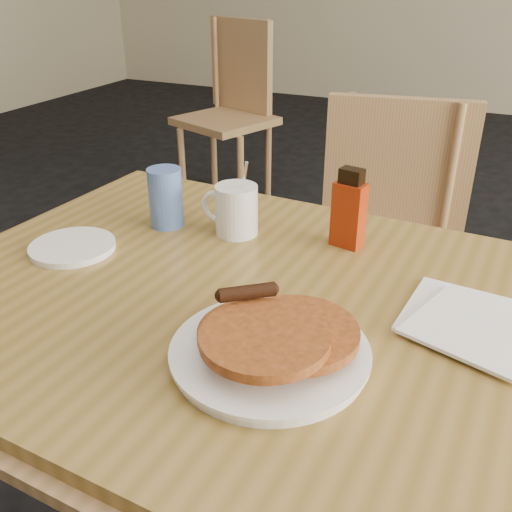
% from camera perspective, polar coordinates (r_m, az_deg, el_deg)
% --- Properties ---
extents(main_table, '(1.33, 0.94, 0.75)m').
position_cam_1_polar(main_table, '(0.95, 2.81, -6.82)').
color(main_table, olive).
rests_on(main_table, floor).
extents(chair_main_far, '(0.48, 0.48, 0.92)m').
position_cam_1_polar(chair_main_far, '(1.67, 12.60, 2.04)').
color(chair_main_far, '#B37E54').
rests_on(chair_main_far, floor).
extents(chair_wall_extra, '(0.57, 0.58, 0.98)m').
position_cam_1_polar(chair_wall_extra, '(3.24, -2.31, 15.64)').
color(chair_wall_extra, '#B37E54').
rests_on(chair_wall_extra, floor).
extents(pancake_plate, '(0.28, 0.28, 0.08)m').
position_cam_1_polar(pancake_plate, '(0.79, 1.50, -8.82)').
color(pancake_plate, white).
rests_on(pancake_plate, main_table).
extents(coffee_mug, '(0.12, 0.09, 0.16)m').
position_cam_1_polar(coffee_mug, '(1.14, -2.10, 4.72)').
color(coffee_mug, white).
rests_on(coffee_mug, main_table).
extents(syrup_bottle, '(0.06, 0.05, 0.16)m').
position_cam_1_polar(syrup_bottle, '(1.10, 9.28, 4.48)').
color(syrup_bottle, maroon).
rests_on(syrup_bottle, main_table).
extents(napkin_stack, '(0.23, 0.24, 0.01)m').
position_cam_1_polar(napkin_stack, '(0.93, 20.78, -6.25)').
color(napkin_stack, white).
rests_on(napkin_stack, main_table).
extents(blue_tumbler, '(0.08, 0.08, 0.12)m').
position_cam_1_polar(blue_tumbler, '(1.19, -9.02, 5.79)').
color(blue_tumbler, '#5071BC').
rests_on(blue_tumbler, main_table).
extents(side_saucer, '(0.20, 0.20, 0.01)m').
position_cam_1_polar(side_saucer, '(1.15, -17.87, 0.87)').
color(side_saucer, white).
rests_on(side_saucer, main_table).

